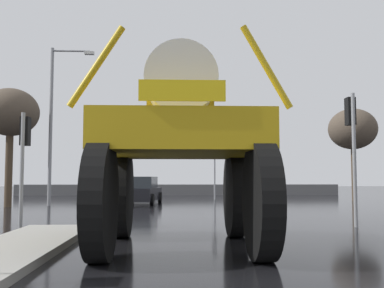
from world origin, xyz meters
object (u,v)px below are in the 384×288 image
object	(u,v)px
traffic_signal_far_right	(113,157)
traffic_signal_far_left	(214,160)
traffic_signal_near_left	(24,144)
oversize_sprayer	(180,146)
sedan_ahead	(141,191)
streetlight_far_left	(54,117)
bare_tree_right	(353,130)
bare_tree_left	(10,114)
traffic_signal_near_right	(351,129)

from	to	relation	value
traffic_signal_far_right	traffic_signal_far_left	bearing A→B (deg)	0.02
traffic_signal_near_left	oversize_sprayer	bearing A→B (deg)	-40.78
sedan_ahead	oversize_sprayer	bearing A→B (deg)	-165.97
streetlight_far_left	bare_tree_right	bearing A→B (deg)	13.48
traffic_signal_near_left	streetlight_far_left	size ratio (longest dim) A/B	0.40
bare_tree_left	oversize_sprayer	bearing A→B (deg)	-58.79
traffic_signal_near_right	sedan_ahead	bearing A→B (deg)	119.09
sedan_ahead	bare_tree_right	xyz separation A→B (m)	(13.27, 2.30, 3.82)
traffic_signal_far_left	streetlight_far_left	distance (m)	11.41
oversize_sprayer	streetlight_far_left	bearing A→B (deg)	23.82
bare_tree_right	streetlight_far_left	bearing A→B (deg)	-166.52
traffic_signal_near_left	bare_tree_left	xyz separation A→B (m)	(-3.84, 9.84, 2.27)
oversize_sprayer	traffic_signal_near_left	size ratio (longest dim) A/B	1.65
oversize_sprayer	traffic_signal_far_left	xyz separation A→B (m)	(2.78, 21.19, 0.59)
oversize_sprayer	bare_tree_right	world-z (taller)	bare_tree_right
traffic_signal_near_right	traffic_signal_far_right	world-z (taller)	traffic_signal_near_right
traffic_signal_near_right	traffic_signal_far_right	bearing A→B (deg)	118.21
sedan_ahead	traffic_signal_near_right	xyz separation A→B (m)	(7.09, -12.73, 2.19)
sedan_ahead	traffic_signal_near_right	bearing A→B (deg)	-143.24
traffic_signal_near_right	bare_tree_left	distance (m)	16.82
oversize_sprayer	bare_tree_left	xyz separation A→B (m)	(-8.28, 13.67, 2.58)
traffic_signal_near_left	traffic_signal_far_left	world-z (taller)	traffic_signal_far_left
traffic_signal_near_right	bare_tree_right	xyz separation A→B (m)	(6.18, 15.03, 1.63)
bare_tree_left	bare_tree_right	size ratio (longest dim) A/B	1.02
traffic_signal_near_right	traffic_signal_near_left	bearing A→B (deg)	179.94
sedan_ahead	traffic_signal_far_right	xyz separation A→B (m)	(-2.23, 4.63, 2.11)
streetlight_far_left	bare_tree_left	size ratio (longest dim) A/B	1.40
traffic_signal_far_left	traffic_signal_far_right	distance (m)	6.85
traffic_signal_near_right	streetlight_far_left	world-z (taller)	streetlight_far_left
traffic_signal_near_left	bare_tree_right	size ratio (longest dim) A/B	0.57
traffic_signal_near_right	streetlight_far_left	bearing A→B (deg)	137.01
sedan_ahead	bare_tree_left	xyz separation A→B (m)	(-6.43, -2.89, 3.98)
streetlight_far_left	traffic_signal_far_left	bearing A→B (deg)	35.90
traffic_signal_near_left	bare_tree_left	distance (m)	10.80
traffic_signal_near_left	streetlight_far_left	distance (m)	11.16
traffic_signal_far_left	bare_tree_right	distance (m)	9.14
traffic_signal_near_right	bare_tree_left	world-z (taller)	bare_tree_left
bare_tree_left	traffic_signal_far_right	bearing A→B (deg)	60.75
streetlight_far_left	bare_tree_right	size ratio (longest dim) A/B	1.43
oversize_sprayer	traffic_signal_near_left	xyz separation A→B (m)	(-4.44, 3.83, 0.31)
sedan_ahead	traffic_signal_far_left	xyz separation A→B (m)	(4.62, 4.63, 1.98)
streetlight_far_left	bare_tree_right	xyz separation A→B (m)	(17.74, 4.25, -0.15)
traffic_signal_far_right	bare_tree_left	size ratio (longest dim) A/B	0.65
oversize_sprayer	traffic_signal_near_left	distance (m)	5.88
traffic_signal_near_left	streetlight_far_left	world-z (taller)	streetlight_far_left
oversize_sprayer	traffic_signal_far_left	world-z (taller)	oversize_sprayer
traffic_signal_near_left	traffic_signal_near_right	distance (m)	9.69
sedan_ahead	traffic_signal_far_left	size ratio (longest dim) A/B	1.16
traffic_signal_near_left	bare_tree_left	world-z (taller)	bare_tree_left
traffic_signal_far_left	bare_tree_right	bearing A→B (deg)	-15.11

